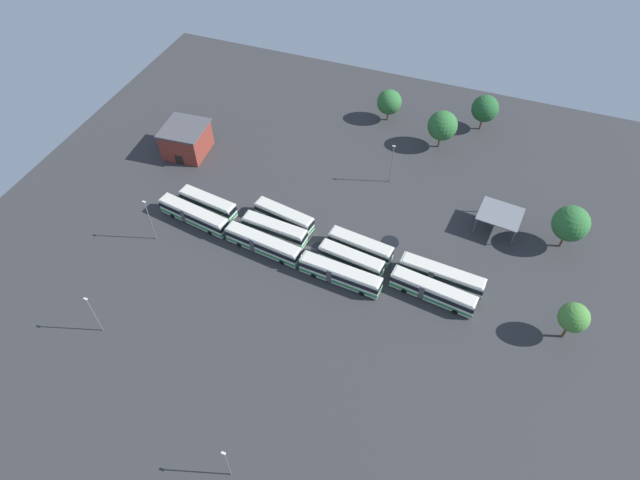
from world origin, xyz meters
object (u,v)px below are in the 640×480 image
Objects in this scene: bus_row3_slot1 at (433,291)px; maintenance_shelter at (500,214)px; bus_row0_slot0 at (194,215)px; bus_row2_slot1 at (351,260)px; lamp_post_far_corner at (94,313)px; bus_row2_slot0 at (340,274)px; tree_west_edge at (389,102)px; bus_row1_slot0 at (263,244)px; depot_building at (186,140)px; bus_row0_slot1 at (208,203)px; tree_northwest at (574,318)px; lamp_post_near_entrance at (150,219)px; tree_northeast at (443,126)px; bus_row1_slot2 at (284,216)px; tree_east_edge at (571,224)px; tree_south_edge at (485,109)px; bus_row3_slot2 at (441,275)px; bus_row2_slot2 at (361,246)px; lamp_post_by_building at (392,163)px; bus_row1_slot1 at (275,230)px; lamp_post_mid_lot at (227,463)px.

maintenance_shelter reaches higher than bus_row3_slot1.
bus_row2_slot1 is at bearing 0.05° from bus_row0_slot0.
bus_row3_slot1 is 53.15m from lamp_post_far_corner.
bus_row2_slot0 is 1.76× the size of maintenance_shelter.
lamp_post_far_corner is 74.69m from tree_west_edge.
depot_building is (-26.55, 19.76, 1.35)m from bus_row1_slot0.
bus_row0_slot1 is 65.37m from tree_northwest.
lamp_post_far_corner is at bearing -82.33° from lamp_post_near_entrance.
tree_west_edge is (36.49, 25.87, 1.53)m from depot_building.
bus_row1_slot2 is at bearing -124.02° from tree_northeast.
tree_east_edge reaches higher than depot_building.
bus_row1_slot0 is 46.33m from tree_northeast.
lamp_post_far_corner is (-32.55, -26.07, 2.90)m from bus_row2_slot1.
tree_northwest is at bearing -67.01° from tree_south_edge.
depot_building is at bearing 102.47° from lamp_post_far_corner.
bus_row2_slot1 is 49.90m from tree_south_edge.
bus_row3_slot2 is (30.07, -3.43, 0.00)m from bus_row1_slot2.
lamp_post_far_corner is (-2.91, -29.71, 2.90)m from bus_row0_slot1.
bus_row2_slot1 is 0.99× the size of bus_row2_slot2.
tree_east_edge reaches higher than tree_northeast.
tree_northeast is (-28.25, 39.89, 0.17)m from tree_northwest.
maintenance_shelter is 22.63m from lamp_post_by_building.
bus_row2_slot1 is at bearing -172.17° from bus_row3_slot2.
tree_west_edge is at bearing 60.31° from bus_row0_slot0.
bus_row3_slot1 is (29.67, -3.47, 0.00)m from bus_row1_slot1.
bus_row1_slot2 is at bearing 30.02° from lamp_post_near_entrance.
lamp_post_by_building is at bearing 49.96° from bus_row1_slot2.
bus_row1_slot2 is at bearing -130.04° from lamp_post_by_building.
lamp_post_far_corner reaches higher than bus_row3_slot2.
bus_row3_slot1 is 1.92× the size of lamp_post_mid_lot.
lamp_post_mid_lot is 77.55m from tree_northeast.
lamp_post_mid_lot is 1.02× the size of tree_west_edge.
bus_row0_slot1 is 0.96× the size of bus_row1_slot1.
tree_northeast is at bearing 102.59° from bus_row3_slot2.
lamp_post_by_building is 1.18× the size of tree_northwest.
depot_building is at bearing 106.30° from lamp_post_near_entrance.
bus_row3_slot1 is 1.61× the size of lamp_post_by_building.
lamp_post_by_building is (1.10, 27.27, 3.13)m from bus_row2_slot0.
lamp_post_mid_lot is at bearing -94.66° from bus_row2_slot0.
bus_row1_slot2 is 1.01× the size of bus_row2_slot1.
bus_row1_slot0 and bus_row1_slot2 have the same top height.
lamp_post_by_building is at bearing 56.49° from lamp_post_far_corner.
lamp_post_by_building reaches higher than depot_building.
bus_row0_slot0 is at bearing -164.57° from tree_east_edge.
bus_row1_slot0 is 1.61× the size of lamp_post_by_building.
bus_row1_slot1 is at bearing -94.12° from bus_row1_slot2.
depot_building is (-27.13, 15.93, 1.35)m from bus_row1_slot1.
bus_row2_slot0 is 27.47m from lamp_post_by_building.
bus_row2_slot0 is at bearing -6.90° from bus_row0_slot0.
tree_northwest reaches higher than bus_row3_slot1.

